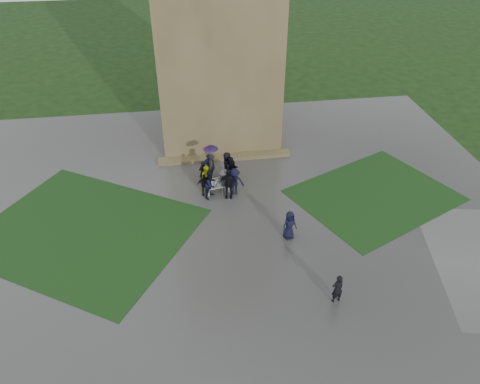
{
  "coord_description": "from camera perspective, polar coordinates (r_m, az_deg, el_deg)",
  "views": [
    {
      "loc": [
        -2.88,
        -16.77,
        16.43
      ],
      "look_at": [
        0.22,
        4.83,
        1.2
      ],
      "focal_mm": 35.0,
      "sensor_mm": 36.0,
      "label": 1
    }
  ],
  "objects": [
    {
      "name": "ground",
      "position": [
        23.66,
        1.14,
        -9.09
      ],
      "size": [
        120.0,
        120.0,
        0.0
      ],
      "primitive_type": "plane",
      "color": "black"
    },
    {
      "name": "plaza",
      "position": [
        25.11,
        0.41,
        -5.94
      ],
      "size": [
        34.0,
        34.0,
        0.02
      ],
      "primitive_type": "cube",
      "color": "#393A37",
      "rests_on": "ground"
    },
    {
      "name": "lawn_inset_left",
      "position": [
        27.06,
        -18.41,
        -4.54
      ],
      "size": [
        14.1,
        13.46,
        0.01
      ],
      "primitive_type": "cube",
      "rotation": [
        0.0,
        0.0,
        -0.56
      ],
      "color": "black",
      "rests_on": "plaza"
    },
    {
      "name": "lawn_inset_right",
      "position": [
        29.54,
        16.05,
        -0.37
      ],
      "size": [
        11.12,
        10.15,
        0.01
      ],
      "primitive_type": "cube",
      "rotation": [
        0.0,
        0.0,
        0.44
      ],
      "color": "black",
      "rests_on": "plaza"
    },
    {
      "name": "tower",
      "position": [
        32.76,
        -3.15,
        21.76
      ],
      "size": [
        8.0,
        8.0,
        18.0
      ],
      "primitive_type": "cube",
      "color": "brown",
      "rests_on": "ground"
    },
    {
      "name": "tower_plinth",
      "position": [
        31.99,
        -1.87,
        4.26
      ],
      "size": [
        9.0,
        0.8,
        0.22
      ],
      "primitive_type": "cube",
      "color": "brown",
      "rests_on": "plaza"
    },
    {
      "name": "bench",
      "position": [
        28.47,
        -2.79,
        0.83
      ],
      "size": [
        1.68,
        0.85,
        0.93
      ],
      "rotation": [
        0.0,
        0.0,
        0.22
      ],
      "color": "#A8A8A4",
      "rests_on": "plaza"
    },
    {
      "name": "visitor_cluster",
      "position": [
        28.6,
        -2.46,
        2.18
      ],
      "size": [
        2.86,
        3.13,
        2.47
      ],
      "color": "black",
      "rests_on": "plaza"
    },
    {
      "name": "pedestrian_mid",
      "position": [
        24.91,
        6.04,
        -4.02
      ],
      "size": [
        0.96,
        0.8,
        1.68
      ],
      "primitive_type": "imported",
      "rotation": [
        0.0,
        0.0,
        0.33
      ],
      "color": "black",
      "rests_on": "plaza"
    },
    {
      "name": "pedestrian_near",
      "position": [
        21.95,
        11.79,
        -11.46
      ],
      "size": [
        0.64,
        0.49,
        1.57
      ],
      "primitive_type": "imported",
      "rotation": [
        0.0,
        0.0,
        3.37
      ],
      "color": "black",
      "rests_on": "plaza"
    }
  ]
}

